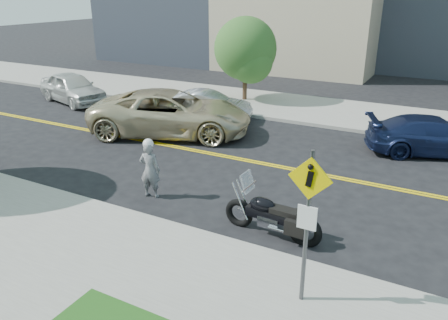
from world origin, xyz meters
TOP-DOWN VIEW (x-y plane):
  - ground_plane at (0.00, 0.00)m, footprint 120.00×120.00m
  - sidewalk_near at (0.00, -7.50)m, footprint 60.00×5.00m
  - sidewalk_far at (0.00, 7.50)m, footprint 60.00×5.00m
  - pedestrian_sign at (4.20, -6.31)m, footprint 0.78×0.08m
  - motorcyclist at (-1.13, -3.86)m, footprint 0.67×0.52m
  - motorcycle at (2.73, -4.18)m, footprint 2.48×0.86m
  - suv at (-3.91, 1.25)m, footprint 7.11×5.10m
  - parked_car_white at (-11.54, 3.30)m, footprint 4.88×3.04m
  - parked_car_silver at (-3.67, 3.82)m, footprint 4.18×2.37m
  - parked_car_blue at (5.73, 3.78)m, footprint 5.05×3.48m
  - tree_far_a at (-3.63, 7.62)m, footprint 3.19×3.19m

SIDE VIEW (x-z plane):
  - ground_plane at x=0.00m, z-range 0.00..0.00m
  - sidewalk_near at x=0.00m, z-range 0.00..0.15m
  - sidewalk_far at x=0.00m, z-range 0.00..0.15m
  - parked_car_silver at x=-3.67m, z-range 0.00..1.30m
  - parked_car_blue at x=5.73m, z-range 0.00..1.36m
  - motorcycle at x=2.73m, z-range 0.00..1.49m
  - parked_car_white at x=-11.54m, z-range 0.00..1.55m
  - motorcyclist at x=-1.13m, z-range 0.00..1.76m
  - suv at x=-3.91m, z-range 0.00..1.80m
  - pedestrian_sign at x=4.20m, z-range 0.46..3.46m
  - tree_far_a at x=-3.63m, z-range 0.58..4.94m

